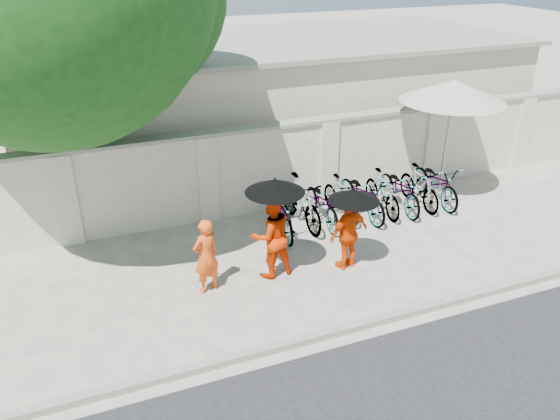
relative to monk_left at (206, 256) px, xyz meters
name	(u,v)px	position (x,y,z in m)	size (l,w,h in m)	color
ground	(303,279)	(1.77, -0.33, -0.73)	(80.00, 80.00, 0.00)	#B7AD9B
kerb	(344,329)	(1.77, -2.03, -0.67)	(40.00, 0.16, 0.12)	gray
compound_wall	(288,166)	(2.77, 2.87, 0.27)	(20.00, 0.30, 2.00)	silver
building_behind	(271,99)	(3.77, 6.67, 0.87)	(14.00, 6.00, 3.20)	beige
monk_left	(206,256)	(0.00, 0.00, 0.00)	(0.53, 0.35, 1.45)	#F35112
monk_center	(271,235)	(1.28, 0.06, 0.13)	(0.83, 0.65, 1.71)	red
parasol_center	(275,186)	(1.33, -0.02, 1.17)	(1.10, 1.10, 1.05)	black
monk_right	(349,233)	(2.77, -0.24, 0.03)	(0.89, 0.37, 1.51)	#EC3E02
parasol_right	(354,195)	(2.79, -0.32, 0.87)	(0.97, 0.97, 0.85)	black
patio_umbrella	(453,92)	(6.52, 1.90, 1.93)	(2.77, 2.77, 2.95)	gray
bike_0	(283,213)	(2.12, 1.56, -0.26)	(0.62, 1.77, 0.93)	gray
bike_1	(301,202)	(2.63, 1.74, -0.15)	(0.54, 1.92, 1.15)	gray
bike_2	(322,203)	(3.14, 1.69, -0.25)	(0.64, 1.83, 0.96)	gray
bike_3	(341,198)	(3.65, 1.76, -0.24)	(0.46, 1.62, 0.97)	gray
bike_4	(362,195)	(4.16, 1.67, -0.21)	(0.68, 1.95, 1.02)	gray
bike_5	(382,193)	(4.67, 1.63, -0.22)	(0.48, 1.68, 1.01)	gray
bike_6	(400,189)	(5.18, 1.66, -0.23)	(0.66, 1.90, 1.00)	gray
bike_7	(419,187)	(5.69, 1.62, -0.23)	(0.47, 1.66, 1.00)	gray
bike_8	(436,183)	(6.20, 1.66, -0.22)	(0.68, 1.94, 1.02)	gray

